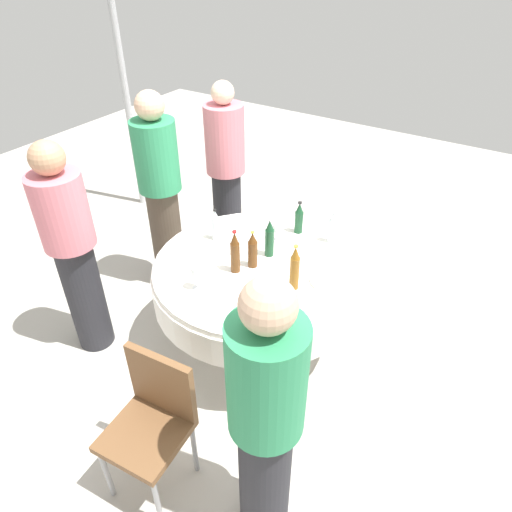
# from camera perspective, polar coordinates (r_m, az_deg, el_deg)

# --- Properties ---
(ground_plane) EXTENTS (10.00, 10.00, 0.00)m
(ground_plane) POSITION_cam_1_polar(r_m,az_deg,el_deg) (3.64, 0.00, -10.41)
(ground_plane) COLOR #B7B2A8
(dining_table) EXTENTS (1.44, 1.44, 0.74)m
(dining_table) POSITION_cam_1_polar(r_m,az_deg,el_deg) (3.24, 0.00, -3.09)
(dining_table) COLOR white
(dining_table) RESTS_ON ground_plane
(bottle_dark_green_outer) EXTENTS (0.06, 0.06, 0.30)m
(bottle_dark_green_outer) POSITION_cam_1_polar(r_m,az_deg,el_deg) (3.17, 1.68, 2.20)
(bottle_dark_green_outer) COLOR #194728
(bottle_dark_green_outer) RESTS_ON dining_table
(bottle_clear_east) EXTENTS (0.06, 0.06, 0.25)m
(bottle_clear_east) POSITION_cam_1_polar(r_m,az_deg,el_deg) (3.36, 9.38, 3.45)
(bottle_clear_east) COLOR silver
(bottle_clear_east) RESTS_ON dining_table
(bottle_dark_green_rear) EXTENTS (0.06, 0.06, 0.26)m
(bottle_dark_green_rear) POSITION_cam_1_polar(r_m,az_deg,el_deg) (3.45, 5.33, 4.66)
(bottle_dark_green_rear) COLOR #194728
(bottle_dark_green_rear) RESTS_ON dining_table
(bottle_brown_far) EXTENTS (0.06, 0.06, 0.31)m
(bottle_brown_far) POSITION_cam_1_polar(r_m,az_deg,el_deg) (3.01, -2.61, 0.41)
(bottle_brown_far) COLOR #593314
(bottle_brown_far) RESTS_ON dining_table
(bottle_brown_right) EXTENTS (0.07, 0.07, 0.28)m
(bottle_brown_right) POSITION_cam_1_polar(r_m,az_deg,el_deg) (3.06, -0.41, 0.72)
(bottle_brown_right) COLOR #593314
(bottle_brown_right) RESTS_ON dining_table
(bottle_clear_front) EXTENTS (0.06, 0.06, 0.25)m
(bottle_clear_front) POSITION_cam_1_polar(r_m,az_deg,el_deg) (3.36, -5.04, 3.79)
(bottle_clear_front) COLOR silver
(bottle_clear_front) RESTS_ON dining_table
(bottle_amber_west) EXTENTS (0.06, 0.06, 0.32)m
(bottle_amber_west) POSITION_cam_1_polar(r_m,az_deg,el_deg) (2.87, 4.80, -1.55)
(bottle_amber_west) COLOR #8C5619
(bottle_amber_west) RESTS_ON dining_table
(wine_glass_far) EXTENTS (0.07, 0.07, 0.14)m
(wine_glass_far) POSITION_cam_1_polar(r_m,az_deg,el_deg) (3.35, 2.52, 3.49)
(wine_glass_far) COLOR white
(wine_glass_far) RESTS_ON dining_table
(wine_glass_right) EXTENTS (0.07, 0.07, 0.17)m
(wine_glass_right) POSITION_cam_1_polar(r_m,az_deg,el_deg) (2.90, -7.42, -2.15)
(wine_glass_right) COLOR white
(wine_glass_right) RESTS_ON dining_table
(plate_inner) EXTENTS (0.21, 0.21, 0.02)m
(plate_inner) POSITION_cam_1_polar(r_m,az_deg,el_deg) (3.31, -2.14, 1.11)
(plate_inner) COLOR white
(plate_inner) RESTS_ON dining_table
(plate_south) EXTENTS (0.25, 0.25, 0.02)m
(plate_south) POSITION_cam_1_polar(r_m,az_deg,el_deg) (3.22, -6.86, -0.28)
(plate_south) COLOR white
(plate_south) RESTS_ON dining_table
(plate_left) EXTENTS (0.25, 0.25, 0.02)m
(plate_left) POSITION_cam_1_polar(r_m,az_deg,el_deg) (3.03, 8.99, -3.06)
(plate_left) COLOR white
(plate_left) RESTS_ON dining_table
(plate_near) EXTENTS (0.25, 0.25, 0.04)m
(plate_near) POSITION_cam_1_polar(r_m,az_deg,el_deg) (2.80, 0.89, -6.14)
(plate_near) COLOR white
(plate_near) RESTS_ON dining_table
(spoon_east) EXTENTS (0.17, 0.09, 0.00)m
(spoon_east) POSITION_cam_1_polar(r_m,az_deg,el_deg) (3.13, 3.26, -1.28)
(spoon_east) COLOR silver
(spoon_east) RESTS_ON dining_table
(spoon_rear) EXTENTS (0.18, 0.07, 0.00)m
(spoon_rear) POSITION_cam_1_polar(r_m,az_deg,el_deg) (3.09, -10.26, -2.46)
(spoon_rear) COLOR silver
(spoon_rear) RESTS_ON dining_table
(spoon_far) EXTENTS (0.18, 0.04, 0.00)m
(spoon_far) POSITION_cam_1_polar(r_m,az_deg,el_deg) (2.83, 6.35, -6.26)
(spoon_far) COLOR silver
(spoon_far) RESTS_ON dining_table
(person_outer) EXTENTS (0.34, 0.34, 1.69)m
(person_outer) POSITION_cam_1_polar(r_m,az_deg,el_deg) (3.81, -11.66, 7.77)
(person_outer) COLOR #4C3F33
(person_outer) RESTS_ON ground_plane
(person_east) EXTENTS (0.34, 0.34, 1.62)m
(person_east) POSITION_cam_1_polar(r_m,az_deg,el_deg) (2.16, 1.22, -19.31)
(person_east) COLOR #26262B
(person_east) RESTS_ON ground_plane
(person_rear) EXTENTS (0.34, 0.34, 1.64)m
(person_rear) POSITION_cam_1_polar(r_m,az_deg,el_deg) (4.14, -3.74, 10.32)
(person_rear) COLOR #26262B
(person_rear) RESTS_ON ground_plane
(person_far) EXTENTS (0.34, 0.34, 1.62)m
(person_far) POSITION_cam_1_polar(r_m,az_deg,el_deg) (3.33, -21.70, 0.67)
(person_far) COLOR #26262B
(person_far) RESTS_ON ground_plane
(chair_front) EXTENTS (0.43, 0.43, 0.87)m
(chair_front) POSITION_cam_1_polar(r_m,az_deg,el_deg) (2.63, -12.57, -18.66)
(chair_front) COLOR brown
(chair_front) RESTS_ON ground_plane
(tent_pole_main) EXTENTS (0.07, 0.07, 2.50)m
(tent_pole_main) POSITION_cam_1_polar(r_m,az_deg,el_deg) (5.14, -15.79, 18.81)
(tent_pole_main) COLOR #B2B5B7
(tent_pole_main) RESTS_ON ground_plane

